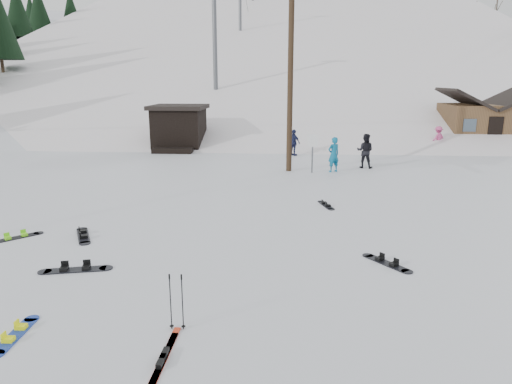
# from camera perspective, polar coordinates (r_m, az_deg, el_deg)

# --- Properties ---
(ground) EXTENTS (200.00, 200.00, 0.00)m
(ground) POSITION_cam_1_polar(r_m,az_deg,el_deg) (9.18, -8.86, -14.50)
(ground) COLOR silver
(ground) RESTS_ON ground
(ski_slope) EXTENTS (60.00, 85.24, 65.97)m
(ski_slope) POSITION_cam_1_polar(r_m,az_deg,el_deg) (64.97, 2.15, -0.63)
(ski_slope) COLOR white
(ski_slope) RESTS_ON ground
(ridge_left) EXTENTS (47.54, 95.03, 58.38)m
(ridge_left) POSITION_cam_1_polar(r_m,az_deg,el_deg) (69.23, -29.38, -0.68)
(ridge_left) COLOR silver
(ridge_left) RESTS_ON ground
(treeline_crest) EXTENTS (50.00, 6.00, 10.00)m
(treeline_crest) POSITION_cam_1_polar(r_m,az_deg,el_deg) (93.97, 2.85, 11.29)
(treeline_crest) COLOR black
(treeline_crest) RESTS_ON ski_slope
(utility_pole) EXTENTS (2.00, 0.26, 9.00)m
(utility_pole) POSITION_cam_1_polar(r_m,az_deg,el_deg) (21.86, 4.33, 14.79)
(utility_pole) COLOR #3A2819
(utility_pole) RESTS_ON ground
(trail_sign) EXTENTS (0.50, 0.09, 1.85)m
(trail_sign) POSITION_cam_1_polar(r_m,az_deg,el_deg) (21.68, 7.09, 5.70)
(trail_sign) COLOR #595B60
(trail_sign) RESTS_ON ground
(lift_hut) EXTENTS (3.40, 4.10, 2.75)m
(lift_hut) POSITION_cam_1_polar(r_m,az_deg,el_deg) (29.76, -9.59, 8.01)
(lift_hut) COLOR black
(lift_hut) RESTS_ON ground
(lift_tower_near) EXTENTS (2.20, 0.36, 8.00)m
(lift_tower_near) POSITION_cam_1_polar(r_m,az_deg,el_deg) (38.47, -5.18, 19.14)
(lift_tower_near) COLOR #595B60
(lift_tower_near) RESTS_ON ski_slope
(cabin) EXTENTS (5.39, 4.40, 3.77)m
(cabin) POSITION_cam_1_polar(r_m,az_deg,el_deg) (34.55, 26.46, 7.76)
(cabin) COLOR brown
(cabin) RESTS_ON ground
(hero_snowboard) EXTENTS (0.30, 1.39, 0.10)m
(hero_snowboard) POSITION_cam_1_polar(r_m,az_deg,el_deg) (9.31, -27.89, -15.48)
(hero_snowboard) COLOR #1B3BB0
(hero_snowboard) RESTS_ON ground
(hero_skis) EXTENTS (0.13, 1.95, 0.10)m
(hero_skis) POSITION_cam_1_polar(r_m,az_deg,el_deg) (7.83, -11.58, -19.83)
(hero_skis) COLOR red
(hero_skis) RESTS_ON ground
(ski_poles) EXTENTS (0.29, 0.08, 1.05)m
(ski_poles) POSITION_cam_1_polar(r_m,az_deg,el_deg) (8.38, -9.91, -13.31)
(ski_poles) COLOR black
(ski_poles) RESTS_ON ground
(board_scatter_a) EXTENTS (1.65, 0.62, 0.12)m
(board_scatter_a) POSITION_cam_1_polar(r_m,az_deg,el_deg) (11.58, -21.63, -8.97)
(board_scatter_a) COLOR black
(board_scatter_a) RESTS_ON ground
(board_scatter_b) EXTENTS (0.91, 1.47, 0.11)m
(board_scatter_b) POSITION_cam_1_polar(r_m,az_deg,el_deg) (13.90, -20.79, -5.09)
(board_scatter_b) COLOR black
(board_scatter_b) RESTS_ON ground
(board_scatter_c) EXTENTS (1.10, 1.12, 0.10)m
(board_scatter_c) POSITION_cam_1_polar(r_m,az_deg,el_deg) (14.52, -27.79, -5.03)
(board_scatter_c) COLOR black
(board_scatter_c) RESTS_ON ground
(board_scatter_d) EXTENTS (1.01, 1.21, 0.10)m
(board_scatter_d) POSITION_cam_1_polar(r_m,az_deg,el_deg) (11.60, 16.02, -8.49)
(board_scatter_d) COLOR black
(board_scatter_d) RESTS_ON ground
(board_scatter_f) EXTENTS (0.53, 1.24, 0.09)m
(board_scatter_f) POSITION_cam_1_polar(r_m,az_deg,el_deg) (16.28, 8.75, -1.61)
(board_scatter_f) COLOR black
(board_scatter_f) RESTS_ON ground
(skier_teal) EXTENTS (0.73, 0.65, 1.68)m
(skier_teal) POSITION_cam_1_polar(r_m,az_deg,el_deg) (22.14, 9.67, 4.64)
(skier_teal) COLOR #0E658D
(skier_teal) RESTS_ON ground
(skier_dark) EXTENTS (0.99, 0.86, 1.71)m
(skier_dark) POSITION_cam_1_polar(r_m,az_deg,el_deg) (23.48, 13.47, 5.02)
(skier_dark) COLOR black
(skier_dark) RESTS_ON ground
(skier_pink) EXTENTS (1.11, 0.99, 1.49)m
(skier_pink) POSITION_cam_1_polar(r_m,az_deg,el_deg) (30.80, 21.79, 6.25)
(skier_pink) COLOR #CB4784
(skier_pink) RESTS_ON ground
(skier_navy) EXTENTS (0.90, 0.88, 1.52)m
(skier_navy) POSITION_cam_1_polar(r_m,az_deg,el_deg) (26.66, 4.75, 6.17)
(skier_navy) COLOR #1C2147
(skier_navy) RESTS_ON ground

